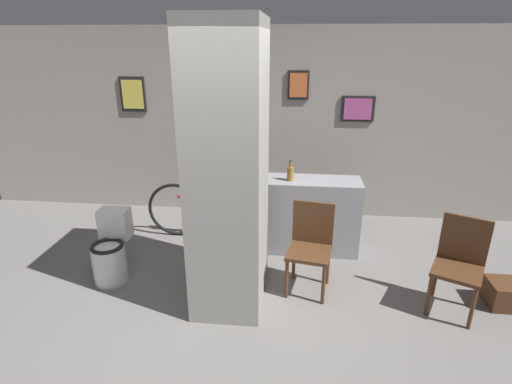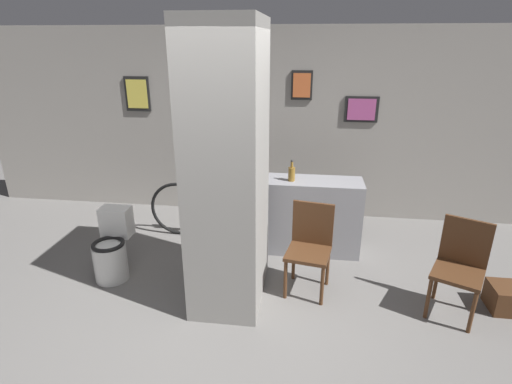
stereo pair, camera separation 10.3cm
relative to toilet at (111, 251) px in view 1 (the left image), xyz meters
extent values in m
plane|color=slate|center=(1.20, -0.64, -0.32)|extent=(14.00, 14.00, 0.00)
cube|color=gray|center=(1.20, 1.99, 0.98)|extent=(8.00, 0.06, 2.60)
cube|color=black|center=(-0.40, 1.95, 1.38)|extent=(0.36, 0.02, 0.48)
cube|color=#E0CC4C|center=(-0.40, 1.93, 1.38)|extent=(0.30, 0.01, 0.39)
cube|color=black|center=(2.70, 1.95, 1.23)|extent=(0.44, 0.02, 0.34)
cube|color=#B24C8C|center=(2.70, 1.93, 1.23)|extent=(0.36, 0.01, 0.28)
cube|color=black|center=(1.90, 1.95, 1.53)|extent=(0.28, 0.02, 0.38)
cube|color=#D86633|center=(1.90, 1.93, 1.53)|extent=(0.23, 0.01, 0.31)
cube|color=gray|center=(1.32, -0.13, 0.98)|extent=(0.64, 1.02, 2.60)
cylinder|color=#593319|center=(0.99, -0.33, 1.23)|extent=(0.03, 0.40, 0.40)
cylinder|color=red|center=(0.97, -0.33, 1.23)|extent=(0.01, 0.07, 0.07)
cube|color=gray|center=(2.00, 0.87, 0.13)|extent=(1.35, 0.44, 0.90)
cylinder|color=white|center=(0.00, -0.06, -0.11)|extent=(0.35, 0.35, 0.40)
torus|color=black|center=(0.00, -0.06, 0.10)|extent=(0.34, 0.34, 0.04)
cube|color=white|center=(0.00, 0.17, 0.25)|extent=(0.31, 0.20, 0.33)
cylinder|color=#4C2D19|center=(1.87, -0.16, -0.11)|extent=(0.04, 0.04, 0.42)
cylinder|color=#4C2D19|center=(2.22, -0.23, -0.11)|extent=(0.04, 0.04, 0.42)
cylinder|color=#4C2D19|center=(1.93, 0.19, -0.11)|extent=(0.04, 0.04, 0.42)
cylinder|color=#4C2D19|center=(2.29, 0.13, -0.11)|extent=(0.04, 0.04, 0.42)
cube|color=#4C2D19|center=(2.08, -0.02, 0.12)|extent=(0.48, 0.48, 0.04)
cube|color=#4C2D19|center=(2.11, 0.17, 0.36)|extent=(0.41, 0.10, 0.45)
cylinder|color=#4C2D19|center=(3.18, -0.29, -0.11)|extent=(0.04, 0.04, 0.42)
cylinder|color=#4C2D19|center=(3.50, -0.45, -0.11)|extent=(0.04, 0.04, 0.42)
cylinder|color=#4C2D19|center=(3.34, 0.03, -0.11)|extent=(0.04, 0.04, 0.42)
cylinder|color=#4C2D19|center=(3.66, -0.13, -0.11)|extent=(0.04, 0.04, 0.42)
cube|color=#4C2D19|center=(3.42, -0.21, 0.12)|extent=(0.56, 0.56, 0.04)
cube|color=#4C2D19|center=(3.50, -0.04, 0.36)|extent=(0.39, 0.21, 0.45)
torus|color=black|center=(0.39, 1.05, 0.04)|extent=(0.72, 0.04, 0.72)
torus|color=black|center=(1.30, 1.05, 0.04)|extent=(0.72, 0.04, 0.72)
cylinder|color=maroon|center=(0.85, 1.05, 0.23)|extent=(0.84, 0.04, 0.04)
cylinder|color=maroon|center=(0.62, 1.05, 0.23)|extent=(0.03, 0.03, 0.38)
cylinder|color=maroon|center=(1.26, 1.05, 0.23)|extent=(0.03, 0.03, 0.34)
cube|color=black|center=(0.62, 1.05, 0.44)|extent=(0.16, 0.06, 0.04)
cylinder|color=#262626|center=(1.26, 1.05, 0.40)|extent=(0.03, 0.42, 0.03)
cylinder|color=olive|center=(1.85, 0.82, 0.66)|extent=(0.08, 0.08, 0.16)
cylinder|color=olive|center=(1.85, 0.82, 0.77)|extent=(0.03, 0.03, 0.07)
sphere|color=#333333|center=(1.85, 0.82, 0.82)|extent=(0.03, 0.03, 0.03)
cube|color=#4C2D19|center=(3.96, -0.06, -0.19)|extent=(0.31, 0.31, 0.25)
camera|label=1|loc=(1.92, -3.53, 2.09)|focal=28.00mm
camera|label=2|loc=(2.02, -3.52, 2.09)|focal=28.00mm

